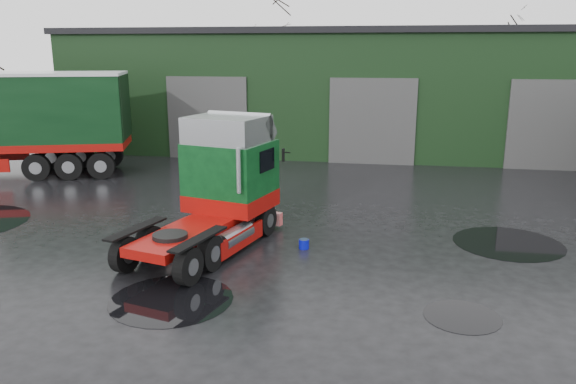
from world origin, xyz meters
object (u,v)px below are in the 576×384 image
object	(u,v)px
warehouse	(376,88)
tree_back_b	(494,72)
hero_tractor	(200,188)
tree_back_a	(272,57)
wash_bucket	(304,244)

from	to	relation	value
warehouse	tree_back_b	bearing A→B (deg)	51.34
hero_tractor	tree_back_a	xyz separation A→B (m)	(-3.91, 28.86, 2.99)
warehouse	tree_back_a	world-z (taller)	tree_back_a
tree_back_a	tree_back_b	size ratio (longest dim) A/B	1.27
warehouse	hero_tractor	xyz separation A→B (m)	(-4.09, -18.86, -1.40)
wash_bucket	hero_tractor	bearing A→B (deg)	-165.24
tree_back_b	wash_bucket	bearing A→B (deg)	-108.52
tree_back_a	wash_bucket	bearing A→B (deg)	-76.87
wash_bucket	tree_back_a	distance (m)	29.28
hero_tractor	tree_back_b	xyz separation A→B (m)	(12.09, 28.86, 1.99)
warehouse	wash_bucket	world-z (taller)	warehouse
hero_tractor	wash_bucket	bearing A→B (deg)	29.53
tree_back_a	tree_back_b	bearing A→B (deg)	0.00
wash_bucket	tree_back_b	bearing A→B (deg)	71.48
wash_bucket	tree_back_b	xyz separation A→B (m)	(9.43, 28.16, 3.62)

